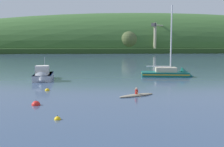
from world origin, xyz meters
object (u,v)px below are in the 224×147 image
Objects in this scene: dockside_crane at (155,39)px; mooring_buoy_off_fishing_boat at (47,91)px; mooring_buoy_far_upstream at (58,120)px; sailboat_near_mooring at (171,75)px; canoe_with_paddler at (136,95)px; mooring_buoy_midchannel at (36,105)px; fishing_boat_moored at (43,77)px.

mooring_buoy_off_fishing_boat is (-34.53, -144.79, -9.43)m from dockside_crane.
sailboat_near_mooring is at bearing 62.61° from mooring_buoy_far_upstream.
canoe_with_paddler is 6.47× the size of mooring_buoy_off_fishing_boat.
mooring_buoy_far_upstream is (-6.56, -9.21, -0.09)m from canoe_with_paddler.
canoe_with_paddler is 4.78× the size of mooring_buoy_midchannel.
sailboat_near_mooring reaches higher than mooring_buoy_off_fishing_boat.
fishing_boat_moored is at bearing 102.86° from mooring_buoy_midchannel.
dockside_crane is at bearing 78.97° from mooring_buoy_far_upstream.
fishing_boat_moored is at bearing -158.54° from dockside_crane.
canoe_with_paddler is (-7.46, -17.85, -0.13)m from sailboat_near_mooring.
sailboat_near_mooring is at bearing 95.53° from fishing_boat_moored.
dockside_crane is 30.59× the size of mooring_buoy_off_fishing_boat.
mooring_buoy_off_fishing_boat is at bearing -156.47° from dockside_crane.
sailboat_near_mooring is 1.93× the size of fishing_boat_moored.
dockside_crane reaches higher than mooring_buoy_midchannel.
sailboat_near_mooring is at bearing -143.34° from canoe_with_paddler.
mooring_buoy_off_fishing_boat is (-0.92, 7.78, 0.00)m from mooring_buoy_midchannel.
dockside_crane is 140.85m from fishing_boat_moored.
canoe_with_paddler is at bearing -110.11° from sailboat_near_mooring.
sailboat_near_mooring is at bearing 52.77° from mooring_buoy_midchannel.
dockside_crane is 150.30m from canoe_with_paddler.
dockside_crane is 156.52m from mooring_buoy_midchannel.
mooring_buoy_off_fishing_boat is at bearing 9.18° from fishing_boat_moored.
canoe_with_paddler is 10.55m from mooring_buoy_midchannel.
fishing_boat_moored reaches higher than canoe_with_paddler.
canoe_with_paddler is at bearing -152.29° from dockside_crane.
fishing_boat_moored is at bearing -73.81° from canoe_with_paddler.
canoe_with_paddler reaches higher than mooring_buoy_midchannel.
dockside_crane is 160.51m from mooring_buoy_far_upstream.
mooring_buoy_off_fishing_boat is at bearing 96.72° from mooring_buoy_midchannel.
mooring_buoy_midchannel reaches higher than mooring_buoy_off_fishing_boat.
sailboat_near_mooring reaches higher than canoe_with_paddler.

